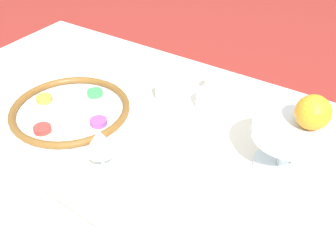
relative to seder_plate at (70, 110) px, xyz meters
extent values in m
cube|color=silver|center=(0.19, -0.05, -0.39)|extent=(1.39, 1.04, 0.75)
cylinder|color=silver|center=(0.00, 0.00, -0.01)|extent=(0.33, 0.33, 0.01)
torus|color=brown|center=(0.00, 0.00, 0.00)|extent=(0.33, 0.33, 0.02)
cylinder|color=#844299|center=(0.10, 0.00, 0.00)|extent=(0.05, 0.05, 0.01)
cylinder|color=#33934C|center=(0.00, 0.10, 0.00)|extent=(0.05, 0.05, 0.01)
cylinder|color=orange|center=(-0.10, 0.00, 0.00)|extent=(0.05, 0.05, 0.01)
cylinder|color=red|center=(0.00, -0.10, 0.00)|extent=(0.05, 0.05, 0.01)
cylinder|color=silver|center=(0.22, -0.12, -0.01)|extent=(0.06, 0.06, 0.00)
cylinder|color=silver|center=(0.22, -0.12, 0.02)|extent=(0.01, 0.01, 0.06)
cone|color=silver|center=(0.22, -0.12, 0.08)|extent=(0.07, 0.07, 0.06)
cylinder|color=silver|center=(0.57, 0.12, -0.01)|extent=(0.14, 0.14, 0.01)
cylinder|color=silver|center=(0.57, 0.12, 0.03)|extent=(0.03, 0.03, 0.08)
cylinder|color=silver|center=(0.57, 0.12, 0.09)|extent=(0.17, 0.17, 0.03)
sphere|color=orange|center=(0.60, 0.14, 0.14)|extent=(0.08, 0.08, 0.08)
cylinder|color=white|center=(0.26, -0.29, 0.01)|extent=(0.18, 0.06, 0.05)
cylinder|color=silver|center=(0.30, 0.23, 0.01)|extent=(0.06, 0.06, 0.06)
cylinder|color=silver|center=(0.29, 0.31, 0.01)|extent=(0.06, 0.06, 0.06)
cylinder|color=silver|center=(0.18, 0.21, 0.01)|extent=(0.06, 0.06, 0.06)
cube|color=silver|center=(-0.03, 0.27, -0.01)|extent=(0.06, 0.18, 0.01)
cube|color=silver|center=(0.00, 0.27, -0.01)|extent=(0.05, 0.18, 0.01)
cube|color=silver|center=(0.29, -0.33, -0.01)|extent=(0.16, 0.05, 0.01)
camera|label=1|loc=(0.71, -0.60, 0.63)|focal=42.00mm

